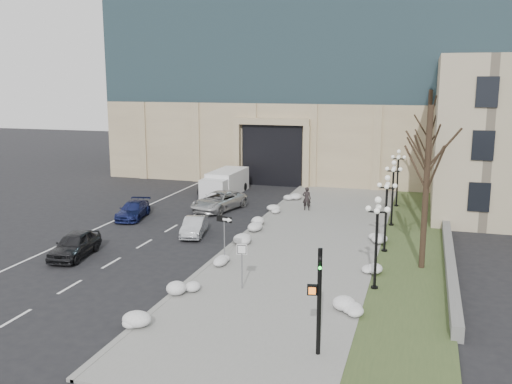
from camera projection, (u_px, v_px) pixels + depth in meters
ground at (170, 318)px, 25.09m from camera, size 160.00×160.00×0.00m
sidewalk at (311, 239)px, 37.24m from camera, size 9.00×40.00×0.12m
curb at (246, 233)px, 38.51m from camera, size 0.30×40.00×0.14m
grass_strip at (414, 247)px, 35.41m from camera, size 4.00×40.00×0.10m
stone_wall at (447, 237)px, 36.67m from camera, size 0.50×30.00×0.70m
office_tower at (318, 4)px, 62.99m from camera, size 40.00×24.70×36.00m
car_a at (75, 245)px, 33.55m from camera, size 2.33×4.58×1.49m
car_b at (194, 227)px, 38.14m from camera, size 2.08×3.95×1.24m
car_c at (133, 210)px, 42.87m from camera, size 2.54×4.60×1.26m
car_d at (219, 201)px, 45.49m from camera, size 3.72×5.81×1.49m
car_e at (212, 184)px, 52.61m from camera, size 2.16×4.60×1.52m
pedestrian at (307, 199)px, 44.97m from camera, size 0.72×0.51×1.87m
box_truck at (225, 183)px, 51.75m from camera, size 2.55×6.74×2.12m
one_way_sign at (227, 225)px, 31.86m from camera, size 1.03×0.41×2.79m
keep_sign at (242, 257)px, 27.94m from camera, size 0.51×0.13×2.40m
traffic_signal at (318, 304)px, 21.17m from camera, size 0.73×0.97×4.27m
snow_clump_a at (132, 327)px, 23.48m from camera, size 1.10×1.60×0.36m
snow_clump_b at (184, 290)px, 27.57m from camera, size 1.10×1.60×0.36m
snow_clump_c at (217, 261)px, 31.88m from camera, size 1.10×1.60×0.36m
snow_clump_d at (236, 242)px, 35.73m from camera, size 1.10×1.60×0.36m
snow_clump_e at (257, 222)px, 40.70m from camera, size 1.10×1.60×0.36m
snow_clump_f at (274, 210)px, 44.43m from camera, size 1.10×1.60×0.36m
snow_clump_g at (292, 198)px, 49.04m from camera, size 1.10×1.60×0.36m
snow_clump_h at (348, 309)px, 25.29m from camera, size 1.10×1.60×0.36m
snow_clump_i at (371, 267)px, 30.94m from camera, size 1.10×1.60×0.36m
snow_clump_j at (378, 238)px, 36.57m from camera, size 1.10×1.60×0.36m
snow_clump_k at (250, 229)px, 38.88m from camera, size 1.10×1.60×0.36m
lamppost_a at (377, 230)px, 27.79m from camera, size 1.18×1.18×4.76m
lamppost_b at (386, 203)px, 33.89m from camera, size 1.18×1.18×4.76m
lamppost_c at (393, 184)px, 40.00m from camera, size 1.18×1.18×4.76m
lamppost_d at (398, 170)px, 46.11m from camera, size 1.18×1.18×4.76m
tree_near at (427, 165)px, 30.39m from camera, size 3.20×3.20×9.00m
tree_mid at (428, 153)px, 37.97m from camera, size 3.20×3.20×8.50m
tree_far at (429, 132)px, 45.36m from camera, size 3.20×3.20×9.50m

